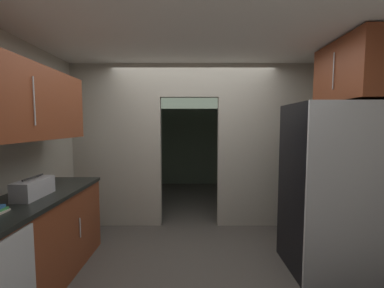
% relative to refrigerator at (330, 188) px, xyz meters
% --- Properties ---
extents(ground, '(20.00, 20.00, 0.00)m').
position_rel_refrigerator_xyz_m(ground, '(-1.48, -0.09, -0.92)').
color(ground, '#47423D').
extents(kitchen_overhead_slab, '(4.20, 6.63, 0.06)m').
position_rel_refrigerator_xyz_m(kitchen_overhead_slab, '(-1.48, 0.30, 1.67)').
color(kitchen_overhead_slab, silver).
extents(kitchen_partition, '(3.80, 0.12, 2.56)m').
position_rel_refrigerator_xyz_m(kitchen_partition, '(-1.47, 1.22, 0.42)').
color(kitchen_partition, '#ADA899').
rests_on(kitchen_partition, ground).
extents(adjoining_room_shell, '(3.80, 2.81, 2.56)m').
position_rel_refrigerator_xyz_m(adjoining_room_shell, '(-1.48, 3.16, 0.36)').
color(adjoining_room_shell, slate).
rests_on(adjoining_room_shell, ground).
extents(refrigerator, '(0.83, 0.76, 1.85)m').
position_rel_refrigerator_xyz_m(refrigerator, '(0.00, 0.00, 0.00)').
color(refrigerator, black).
rests_on(refrigerator, ground).
extents(lower_cabinet_run, '(0.65, 2.11, 0.92)m').
position_rel_refrigerator_xyz_m(lower_cabinet_run, '(-3.05, -0.48, -0.46)').
color(lower_cabinet_run, brown).
rests_on(lower_cabinet_run, ground).
extents(upper_cabinet_counterside, '(0.36, 1.90, 0.70)m').
position_rel_refrigerator_xyz_m(upper_cabinet_counterside, '(-3.05, -0.48, 0.90)').
color(upper_cabinet_counterside, brown).
extents(upper_cabinet_fridgeside, '(0.36, 0.92, 0.66)m').
position_rel_refrigerator_xyz_m(upper_cabinet_fridgeside, '(0.24, 0.10, 1.29)').
color(upper_cabinet_fridgeside, brown).
extents(boombox, '(0.19, 0.42, 0.20)m').
position_rel_refrigerator_xyz_m(boombox, '(-3.03, -0.32, 0.09)').
color(boombox, '#B2B2B7').
rests_on(boombox, lower_cabinet_run).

